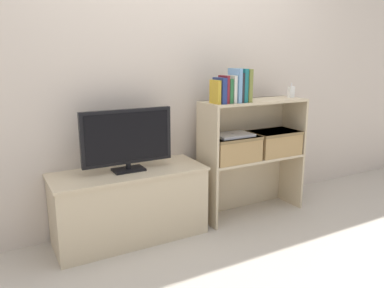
{
  "coord_description": "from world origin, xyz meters",
  "views": [
    {
      "loc": [
        -1.32,
        -2.25,
        1.32
      ],
      "look_at": [
        0.0,
        0.15,
        0.67
      ],
      "focal_mm": 35.0,
      "sensor_mm": 36.0,
      "label": 1
    }
  ],
  "objects_px": {
    "book_navy": "(220,91)",
    "book_skyblue": "(235,86)",
    "book_mustard": "(215,92)",
    "laptop": "(233,135)",
    "book_olive": "(245,85)",
    "book_charcoal": "(238,88)",
    "storage_basket_right": "(274,141)",
    "tv": "(127,138)",
    "tv_stand": "(130,205)",
    "storage_basket_left": "(232,147)",
    "baby_monitor": "(291,92)",
    "book_forest": "(227,91)",
    "book_ivory": "(231,89)",
    "book_maroon": "(224,89)",
    "book_teal": "(242,85)"
  },
  "relations": [
    {
      "from": "laptop",
      "to": "storage_basket_right",
      "type": "bearing_deg",
      "value": 0.0
    },
    {
      "from": "book_charcoal",
      "to": "storage_basket_left",
      "type": "height_order",
      "value": "book_charcoal"
    },
    {
      "from": "tv",
      "to": "baby_monitor",
      "type": "relative_size",
      "value": 5.25
    },
    {
      "from": "book_navy",
      "to": "book_olive",
      "type": "bearing_deg",
      "value": 0.0
    },
    {
      "from": "baby_monitor",
      "to": "book_olive",
      "type": "bearing_deg",
      "value": -174.5
    },
    {
      "from": "book_mustard",
      "to": "book_ivory",
      "type": "relative_size",
      "value": 0.85
    },
    {
      "from": "storage_basket_left",
      "to": "baby_monitor",
      "type": "bearing_deg",
      "value": 1.42
    },
    {
      "from": "book_teal",
      "to": "tv",
      "type": "bearing_deg",
      "value": 173.44
    },
    {
      "from": "book_olive",
      "to": "storage_basket_right",
      "type": "xyz_separation_m",
      "value": [
        0.35,
        0.04,
        -0.49
      ]
    },
    {
      "from": "baby_monitor",
      "to": "book_skyblue",
      "type": "bearing_deg",
      "value": -175.35
    },
    {
      "from": "book_mustard",
      "to": "storage_basket_right",
      "type": "bearing_deg",
      "value": 3.28
    },
    {
      "from": "book_teal",
      "to": "book_ivory",
      "type": "bearing_deg",
      "value": 180.0
    },
    {
      "from": "book_navy",
      "to": "book_skyblue",
      "type": "xyz_separation_m",
      "value": [
        0.14,
        0.0,
        0.03
      ]
    },
    {
      "from": "book_navy",
      "to": "book_ivory",
      "type": "bearing_deg",
      "value": 0.0
    },
    {
      "from": "tv",
      "to": "book_maroon",
      "type": "bearing_deg",
      "value": -7.99
    },
    {
      "from": "book_forest",
      "to": "laptop",
      "type": "distance_m",
      "value": 0.37
    },
    {
      "from": "book_skyblue",
      "to": "baby_monitor",
      "type": "distance_m",
      "value": 0.63
    },
    {
      "from": "storage_basket_left",
      "to": "laptop",
      "type": "height_order",
      "value": "laptop"
    },
    {
      "from": "book_mustard",
      "to": "laptop",
      "type": "xyz_separation_m",
      "value": [
        0.19,
        0.04,
        -0.35
      ]
    },
    {
      "from": "book_ivory",
      "to": "storage_basket_left",
      "type": "relative_size",
      "value": 0.5
    },
    {
      "from": "book_skyblue",
      "to": "book_olive",
      "type": "height_order",
      "value": "book_skyblue"
    },
    {
      "from": "book_mustard",
      "to": "book_maroon",
      "type": "xyz_separation_m",
      "value": [
        0.08,
        0.0,
        0.02
      ]
    },
    {
      "from": "book_teal",
      "to": "book_forest",
      "type": "bearing_deg",
      "value": 180.0
    },
    {
      "from": "tv_stand",
      "to": "book_teal",
      "type": "height_order",
      "value": "book_teal"
    },
    {
      "from": "book_olive",
      "to": "book_navy",
      "type": "bearing_deg",
      "value": 180.0
    },
    {
      "from": "tv",
      "to": "tv_stand",
      "type": "bearing_deg",
      "value": 90.0
    },
    {
      "from": "book_ivory",
      "to": "laptop",
      "type": "distance_m",
      "value": 0.37
    },
    {
      "from": "tv",
      "to": "book_olive",
      "type": "distance_m",
      "value": 0.99
    },
    {
      "from": "tv_stand",
      "to": "book_maroon",
      "type": "bearing_deg",
      "value": -8.11
    },
    {
      "from": "book_forest",
      "to": "storage_basket_right",
      "type": "height_order",
      "value": "book_forest"
    },
    {
      "from": "book_mustard",
      "to": "book_charcoal",
      "type": "xyz_separation_m",
      "value": [
        0.21,
        0.0,
        0.02
      ]
    },
    {
      "from": "book_forest",
      "to": "laptop",
      "type": "relative_size",
      "value": 0.6
    },
    {
      "from": "tv",
      "to": "book_navy",
      "type": "height_order",
      "value": "book_navy"
    },
    {
      "from": "book_skyblue",
      "to": "book_olive",
      "type": "xyz_separation_m",
      "value": [
        0.1,
        0.0,
        -0.0
      ]
    },
    {
      "from": "book_ivory",
      "to": "book_navy",
      "type": "bearing_deg",
      "value": 180.0
    },
    {
      "from": "book_charcoal",
      "to": "storage_basket_right",
      "type": "bearing_deg",
      "value": 4.91
    },
    {
      "from": "book_skyblue",
      "to": "laptop",
      "type": "height_order",
      "value": "book_skyblue"
    },
    {
      "from": "tv_stand",
      "to": "book_skyblue",
      "type": "height_order",
      "value": "book_skyblue"
    },
    {
      "from": "tv_stand",
      "to": "book_olive",
      "type": "distance_m",
      "value": 1.25
    },
    {
      "from": "book_teal",
      "to": "baby_monitor",
      "type": "bearing_deg",
      "value": 5.17
    },
    {
      "from": "tv_stand",
      "to": "laptop",
      "type": "relative_size",
      "value": 3.64
    },
    {
      "from": "book_maroon",
      "to": "book_charcoal",
      "type": "height_order",
      "value": "book_charcoal"
    },
    {
      "from": "tv_stand",
      "to": "book_charcoal",
      "type": "xyz_separation_m",
      "value": [
        0.86,
        -0.1,
        0.82
      ]
    },
    {
      "from": "book_olive",
      "to": "storage_basket_left",
      "type": "relative_size",
      "value": 0.61
    },
    {
      "from": "book_skyblue",
      "to": "book_teal",
      "type": "xyz_separation_m",
      "value": [
        0.06,
        0.0,
        -0.0
      ]
    },
    {
      "from": "book_forest",
      "to": "book_ivory",
      "type": "bearing_deg",
      "value": 0.0
    },
    {
      "from": "book_skyblue",
      "to": "book_teal",
      "type": "height_order",
      "value": "book_skyblue"
    },
    {
      "from": "tv",
      "to": "storage_basket_left",
      "type": "height_order",
      "value": "tv"
    },
    {
      "from": "book_navy",
      "to": "book_skyblue",
      "type": "bearing_deg",
      "value": 0.0
    },
    {
      "from": "storage_basket_right",
      "to": "laptop",
      "type": "bearing_deg",
      "value": -180.0
    }
  ]
}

